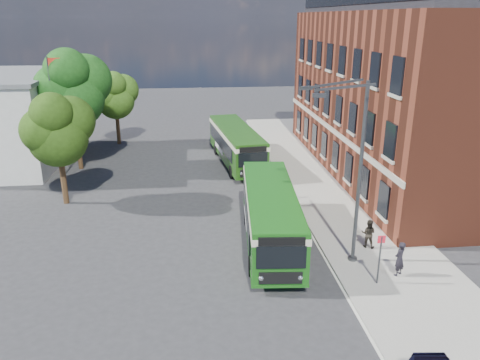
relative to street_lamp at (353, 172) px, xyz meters
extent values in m
plane|color=#2B2B2E|center=(-4.84, 2.00, -4.79)|extent=(120.00, 120.00, 0.00)
cube|color=gray|center=(2.16, 10.00, -4.72)|extent=(6.00, 48.00, 0.15)
cube|color=beige|center=(-0.89, 10.00, -4.79)|extent=(0.12, 48.00, 0.01)
cube|color=maroon|center=(9.16, 14.00, 1.21)|extent=(12.00, 26.00, 12.00)
cube|color=beige|center=(3.12, 14.00, -1.19)|extent=(0.12, 26.00, 0.35)
cube|color=#BCBCB7|center=(-22.84, 20.00, -1.29)|extent=(9.00, 13.00, 7.00)
cylinder|color=#383A3D|center=(-17.34, 15.00, -0.29)|extent=(0.10, 0.10, 9.00)
cube|color=red|center=(-16.89, 15.00, 3.81)|extent=(0.90, 0.02, 0.60)
cylinder|color=#383A3D|center=(0.36, 0.00, -4.64)|extent=(0.44, 0.44, 0.30)
cylinder|color=#383A3D|center=(0.36, 0.00, -0.29)|extent=(0.18, 0.18, 9.00)
cube|color=#383A3D|center=(-0.87, -0.60, 4.01)|extent=(2.58, 0.46, 0.37)
cube|color=#383A3D|center=(-0.87, 0.60, 4.01)|extent=(2.58, 0.46, 0.37)
cube|color=#383A3D|center=(-2.11, -1.08, 3.76)|extent=(0.55, 0.22, 0.16)
cube|color=#383A3D|center=(-2.11, 1.08, 3.76)|extent=(0.55, 0.22, 0.16)
cylinder|color=#383A3D|center=(0.76, -2.20, -3.54)|extent=(0.08, 0.08, 2.50)
cube|color=red|center=(0.76, -2.20, -2.44)|extent=(0.35, 0.04, 0.35)
cube|color=#195915|center=(-3.37, 2.61, -3.02)|extent=(3.34, 10.61, 2.45)
cube|color=#195915|center=(-3.37, 2.61, -4.29)|extent=(3.38, 10.65, 0.14)
cube|color=black|center=(-4.62, 3.02, -2.89)|extent=(0.78, 8.62, 1.10)
cube|color=black|center=(-2.07, 2.81, -2.89)|extent=(0.78, 8.62, 1.10)
cube|color=beige|center=(-3.37, 2.61, -2.19)|extent=(3.40, 10.67, 0.32)
cube|color=#195915|center=(-3.37, 2.61, -1.83)|extent=(3.23, 10.50, 0.12)
cube|color=black|center=(-3.80, -2.62, -2.84)|extent=(2.15, 0.25, 1.05)
cube|color=black|center=(-3.80, -2.63, -2.09)|extent=(2.00, 0.24, 0.38)
cube|color=black|center=(-3.80, -2.63, -3.84)|extent=(1.90, 0.23, 0.55)
sphere|color=silver|center=(-4.64, -2.54, -3.84)|extent=(0.26, 0.26, 0.26)
sphere|color=silver|center=(-2.95, -2.68, -3.84)|extent=(0.26, 0.26, 0.26)
cube|color=black|center=(-2.94, 7.85, -2.79)|extent=(2.00, 0.24, 0.90)
cube|color=white|center=(-4.58, 3.72, -3.64)|extent=(0.30, 3.19, 0.45)
cylinder|color=black|center=(-4.81, -0.70, -4.29)|extent=(0.36, 1.02, 1.00)
cylinder|color=black|center=(-2.48, -0.89, -4.29)|extent=(0.36, 1.02, 1.00)
cylinder|color=black|center=(-4.34, 5.12, -4.29)|extent=(0.36, 1.02, 1.00)
cylinder|color=black|center=(-2.01, 4.93, -4.29)|extent=(0.36, 1.02, 1.00)
cube|color=#204F13|center=(-3.76, 17.45, -3.02)|extent=(3.81, 11.46, 2.45)
cube|color=#204F13|center=(-3.76, 17.45, -4.29)|extent=(3.86, 11.51, 0.14)
cube|color=black|center=(-5.07, 17.59, -2.89)|extent=(1.20, 9.39, 1.10)
cube|color=black|center=(-2.52, 17.90, -2.89)|extent=(1.20, 9.39, 1.10)
cube|color=#EEEAC4|center=(-3.76, 17.45, -2.19)|extent=(3.88, 11.53, 0.32)
cube|color=#204F13|center=(-3.76, 17.45, -1.83)|extent=(3.70, 11.35, 0.12)
cube|color=black|center=(-3.09, 11.83, -2.84)|extent=(2.14, 0.33, 1.05)
cube|color=black|center=(-3.09, 11.82, -2.09)|extent=(2.00, 0.32, 0.38)
cube|color=black|center=(-3.09, 11.82, -3.84)|extent=(1.90, 0.30, 0.55)
sphere|color=silver|center=(-3.93, 11.74, -3.84)|extent=(0.26, 0.26, 0.26)
sphere|color=silver|center=(-2.25, 11.94, -3.84)|extent=(0.26, 0.26, 0.26)
cube|color=black|center=(-4.43, 23.06, -2.79)|extent=(2.00, 0.32, 0.90)
cube|color=white|center=(-5.16, 18.29, -3.64)|extent=(0.42, 3.18, 0.45)
cylinder|color=black|center=(-4.47, 13.51, -4.29)|extent=(0.40, 1.03, 1.00)
cylinder|color=black|center=(-2.14, 13.79, -4.29)|extent=(0.40, 1.03, 1.00)
cylinder|color=black|center=(-5.25, 20.11, -4.29)|extent=(0.40, 1.03, 1.00)
cylinder|color=black|center=(-2.93, 20.39, -4.29)|extent=(0.40, 1.03, 1.00)
imported|color=black|center=(2.00, -1.63, -3.79)|extent=(0.74, 0.69, 1.70)
imported|color=black|center=(1.60, 1.28, -3.87)|extent=(0.94, 0.86, 1.54)
cylinder|color=#392415|center=(-15.79, 9.68, -3.21)|extent=(0.36, 0.36, 3.16)
sphere|color=#223D0E|center=(-15.79, 9.68, -0.34)|extent=(3.73, 3.73, 3.73)
sphere|color=#223D0E|center=(-15.07, 10.26, 0.59)|extent=(3.16, 3.16, 3.16)
sphere|color=#223D0E|center=(-16.43, 9.18, 0.23)|extent=(2.87, 2.87, 2.87)
sphere|color=#223D0E|center=(-15.79, 8.96, 1.31)|extent=(2.58, 2.58, 2.58)
cylinder|color=#392415|center=(-16.41, 17.24, -2.75)|extent=(0.36, 0.36, 4.07)
sphere|color=#184413|center=(-16.41, 17.24, 0.95)|extent=(4.81, 4.81, 4.81)
sphere|color=#184413|center=(-15.49, 17.98, 2.15)|extent=(4.07, 4.07, 4.07)
sphere|color=#184413|center=(-17.25, 16.59, 1.69)|extent=(3.70, 3.70, 3.70)
sphere|color=#184413|center=(-16.41, 16.32, 3.08)|extent=(3.33, 3.33, 3.33)
cylinder|color=#392415|center=(-14.40, 24.91, -3.30)|extent=(0.36, 0.36, 2.98)
sphere|color=#2C5014|center=(-14.40, 24.91, -0.60)|extent=(3.52, 3.52, 3.52)
sphere|color=#2C5014|center=(-13.73, 25.45, 0.28)|extent=(2.98, 2.98, 2.98)
sphere|color=#2C5014|center=(-15.01, 24.44, -0.05)|extent=(2.71, 2.71, 2.71)
sphere|color=#2C5014|center=(-14.40, 24.24, 0.96)|extent=(2.44, 2.44, 2.44)
camera|label=1|loc=(-7.42, -20.01, 6.83)|focal=35.00mm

